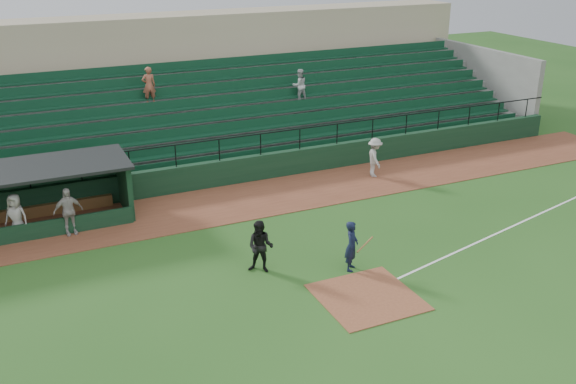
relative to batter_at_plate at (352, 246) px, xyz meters
name	(u,v)px	position (x,y,z in m)	size (l,w,h in m)	color
ground	(351,283)	(-0.45, -0.82, -0.89)	(90.00, 90.00, 0.00)	#25521A
warning_track	(259,198)	(-0.45, 7.18, -0.88)	(40.00, 4.00, 0.03)	brown
home_plate_dirt	(367,297)	(-0.45, -1.82, -0.88)	(3.00, 3.00, 0.03)	brown
foul_line	(513,226)	(7.55, 0.38, -0.89)	(18.00, 0.09, 0.01)	white
stadium_structure	(198,103)	(-0.45, 15.64, 1.41)	(38.00, 13.08, 6.40)	#10311B
dugout	(11,193)	(-10.20, 8.74, 0.44)	(8.90, 3.20, 2.42)	#10311B
batter_at_plate	(352,246)	(0.00, 0.00, 0.00)	(1.17, 0.77, 1.78)	black
umpire	(261,247)	(-2.85, 1.15, 0.03)	(0.90, 0.70, 1.85)	black
runner	(375,157)	(5.51, 7.43, 0.07)	(1.20, 0.69, 1.86)	#A29D97
dugout_player_a	(68,211)	(-8.35, 6.84, 0.07)	(1.09, 0.46, 1.87)	#ADA7A2
dugout_player_b	(16,217)	(-10.15, 7.21, 0.03)	(0.87, 0.57, 1.79)	#A49E9A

